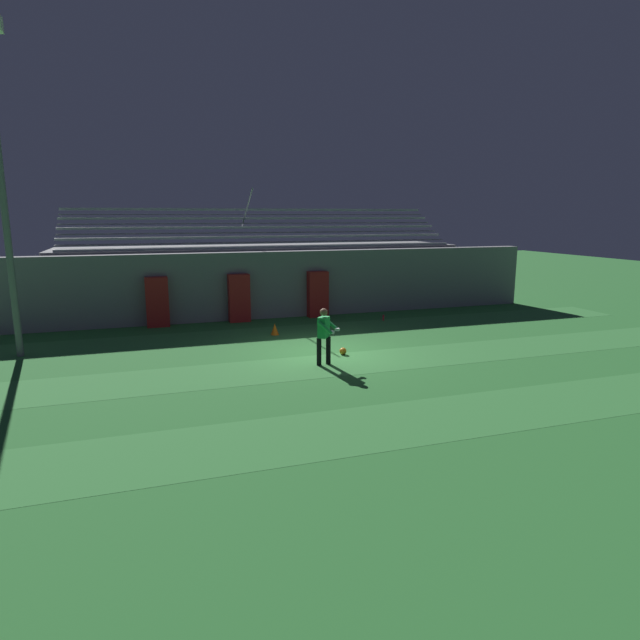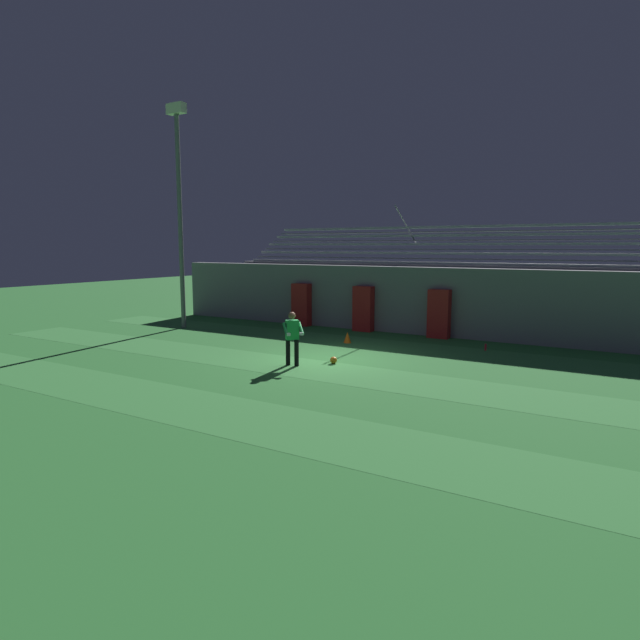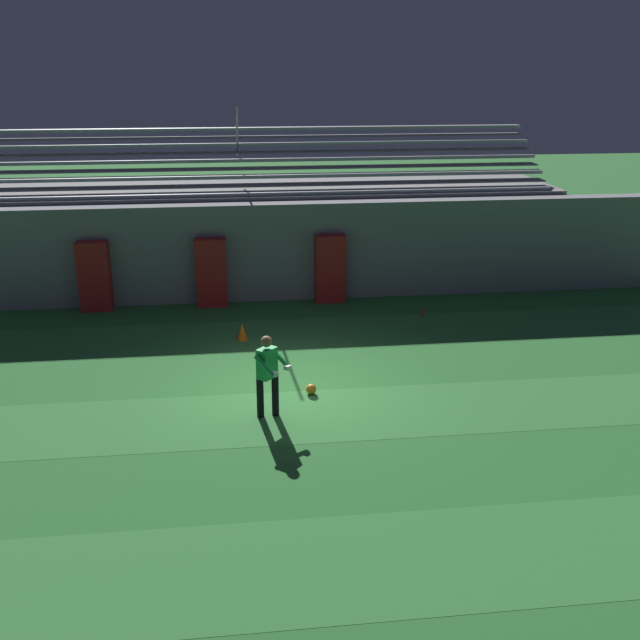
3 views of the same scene
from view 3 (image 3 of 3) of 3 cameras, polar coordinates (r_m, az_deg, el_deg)
ground_plane at (r=16.01m, az=-2.36°, el=-5.20°), size 80.00×80.00×0.00m
turf_stripe_near at (r=10.85m, az=0.41°, el=-18.25°), size 28.00×2.33×0.01m
turf_stripe_mid at (r=14.80m, az=-1.92°, el=-7.31°), size 28.00×2.33×0.01m
turf_stripe_far at (r=19.07m, az=-3.19°, el=-1.12°), size 28.00×2.33×0.01m
back_wall at (r=21.71m, az=-3.84°, el=5.24°), size 24.00×0.60×2.80m
padding_pillar_gate_left at (r=21.26m, az=-8.28°, el=3.60°), size 0.86×0.44×1.95m
padding_pillar_gate_right at (r=21.44m, az=0.79°, el=3.93°), size 0.86×0.44×1.95m
padding_pillar_far_left at (r=21.59m, az=-16.80°, el=3.20°), size 0.86×0.44×1.95m
bleacher_stand at (r=23.97m, az=-4.17°, el=6.81°), size 18.00×4.05×5.43m
goalkeeper at (r=14.43m, az=-4.00°, el=-3.91°), size 0.74×0.74×1.67m
soccer_ball at (r=15.68m, az=-0.68°, el=-5.30°), size 0.22×0.22×0.22m
traffic_cone at (r=18.74m, az=-5.94°, el=-0.90°), size 0.30×0.30×0.42m
water_bottle at (r=20.52m, az=7.80°, el=0.55°), size 0.07×0.07×0.24m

